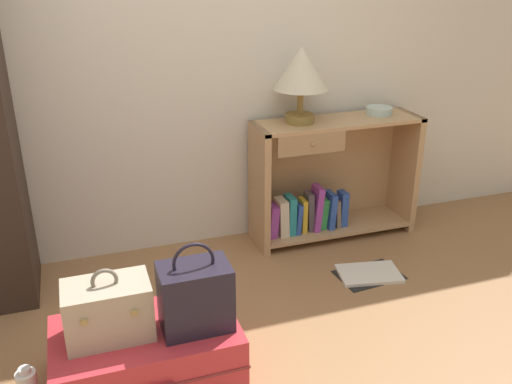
{
  "coord_description": "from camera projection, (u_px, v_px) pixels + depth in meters",
  "views": [
    {
      "loc": [
        -0.58,
        -1.63,
        1.65
      ],
      "look_at": [
        0.26,
        0.84,
        0.55
      ],
      "focal_mm": 39.11,
      "sensor_mm": 36.0,
      "label": 1
    }
  ],
  "objects": [
    {
      "name": "back_wall",
      "position": [
        172.0,
        27.0,
        3.03
      ],
      "size": [
        6.4,
        0.1,
        2.6
      ],
      "primitive_type": "cube",
      "color": "silver",
      "rests_on": "ground_plane"
    },
    {
      "name": "bookshelf",
      "position": [
        327.0,
        182.0,
        3.47
      ],
      "size": [
        1.04,
        0.32,
        0.76
      ],
      "color": "tan",
      "rests_on": "ground_plane"
    },
    {
      "name": "table_lamp",
      "position": [
        301.0,
        71.0,
        3.15
      ],
      "size": [
        0.31,
        0.31,
        0.44
      ],
      "color": "olive",
      "rests_on": "bookshelf"
    },
    {
      "name": "bowl",
      "position": [
        379.0,
        111.0,
        3.42
      ],
      "size": [
        0.16,
        0.16,
        0.05
      ],
      "primitive_type": "cylinder",
      "color": "silver",
      "rests_on": "bookshelf"
    },
    {
      "name": "suitcase_large",
      "position": [
        147.0,
        352.0,
        2.34
      ],
      "size": [
        0.77,
        0.47,
        0.24
      ],
      "color": "#D1333D",
      "rests_on": "ground_plane"
    },
    {
      "name": "train_case",
      "position": [
        108.0,
        310.0,
        2.21
      ],
      "size": [
        0.34,
        0.22,
        0.31
      ],
      "color": "#B7A88E",
      "rests_on": "suitcase_large"
    },
    {
      "name": "handbag",
      "position": [
        195.0,
        296.0,
        2.25
      ],
      "size": [
        0.29,
        0.19,
        0.39
      ],
      "color": "#231E2D",
      "rests_on": "suitcase_large"
    },
    {
      "name": "open_book_on_floor",
      "position": [
        369.0,
        274.0,
        3.13
      ],
      "size": [
        0.38,
        0.29,
        0.02
      ],
      "color": "white",
      "rests_on": "ground_plane"
    }
  ]
}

